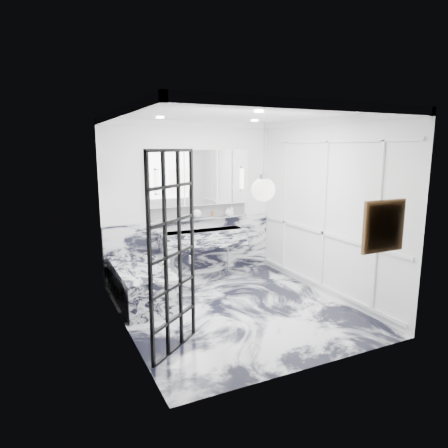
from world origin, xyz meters
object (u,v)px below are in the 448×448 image
crittall_door (173,254)px  trough_sink (204,238)px  mirror_cabinet (199,177)px  bathtub (141,284)px

crittall_door → trough_sink: (1.35, 2.33, -0.43)m
mirror_cabinet → bathtub: (-1.32, -0.83, -1.54)m
mirror_cabinet → bathtub: size_ratio=1.15×
bathtub → crittall_door: bearing=-90.8°
trough_sink → mirror_cabinet: 1.10m
crittall_door → trough_sink: size_ratio=1.45×
crittall_door → mirror_cabinet: bearing=22.5°
trough_sink → bathtub: size_ratio=0.97×
crittall_door → trough_sink: crittall_door is taller
crittall_door → bathtub: (0.02, 1.67, -0.88)m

